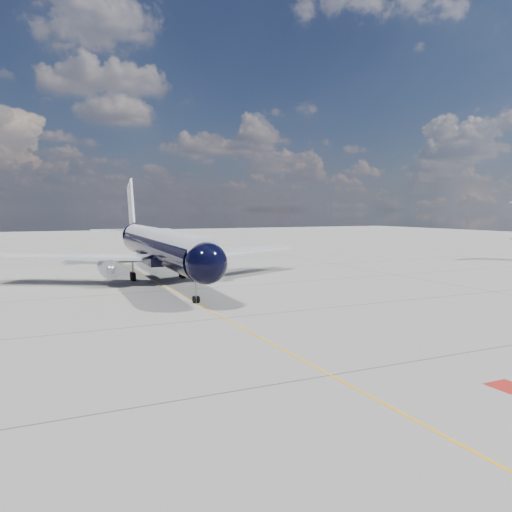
{
  "coord_description": "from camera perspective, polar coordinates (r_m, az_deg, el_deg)",
  "views": [
    {
      "loc": [
        -14.06,
        -25.97,
        8.47
      ],
      "look_at": [
        6.43,
        17.82,
        4.0
      ],
      "focal_mm": 35.0,
      "sensor_mm": 36.0,
      "label": 1
    }
  ],
  "objects": [
    {
      "name": "taxiway_centerline",
      "position": [
        53.55,
        -9.55,
        -3.89
      ],
      "size": [
        0.16,
        160.0,
        0.01
      ],
      "primitive_type": "cube",
      "color": "#F4A50C",
      "rests_on": "ground"
    },
    {
      "name": "red_marking",
      "position": [
        27.6,
        26.81,
        -13.16
      ],
      "size": [
        1.6,
        1.6,
        0.01
      ],
      "primitive_type": "cube",
      "color": "maroon",
      "rests_on": "ground"
    },
    {
      "name": "ground",
      "position": [
        58.33,
        -10.87,
        -3.16
      ],
      "size": [
        320.0,
        320.0,
        0.0
      ],
      "primitive_type": "plane",
      "color": "gray",
      "rests_on": "ground"
    },
    {
      "name": "main_airliner",
      "position": [
        61.85,
        -11.17,
        1.2
      ],
      "size": [
        38.2,
        46.51,
        13.44
      ],
      "rotation": [
        0.0,
        0.0,
        -0.04
      ],
      "color": "black",
      "rests_on": "ground"
    }
  ]
}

